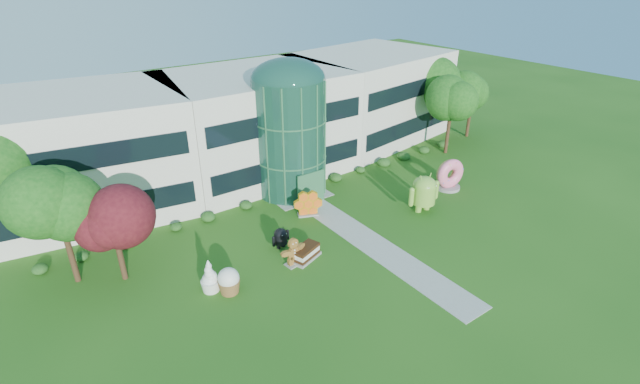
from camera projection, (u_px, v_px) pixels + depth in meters
ground at (384, 252)px, 32.30m from camera, size 140.00×140.00×0.00m
building at (256, 122)px, 43.27m from camera, size 46.00×15.00×9.30m
atrium at (290, 138)px, 38.80m from camera, size 6.00×6.00×9.80m
walkway at (365, 239)px, 33.74m from camera, size 2.40×20.00×0.04m
tree_red at (116, 238)px, 28.31m from camera, size 4.00×4.00×6.00m
trees_backdrop at (284, 142)px, 39.84m from camera, size 52.00×8.00×8.40m
android_green at (424, 191)px, 36.93m from camera, size 3.30×2.37×3.52m
android_black at (281, 237)px, 32.46m from camera, size 1.69×1.26×1.76m
donut at (449, 174)px, 40.70m from camera, size 2.92×1.76×2.85m
gingerbread at (293, 251)px, 30.56m from camera, size 2.31×1.14×2.04m
ice_cream_sandwich at (306, 253)px, 31.36m from camera, size 2.43×1.76×0.98m
honeycomb at (308, 204)px, 36.58m from camera, size 2.56×1.76×1.90m
froyo at (210, 275)px, 28.10m from camera, size 1.44×1.44×2.21m
cupcake at (229, 281)px, 28.05m from camera, size 1.62×1.62×1.71m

